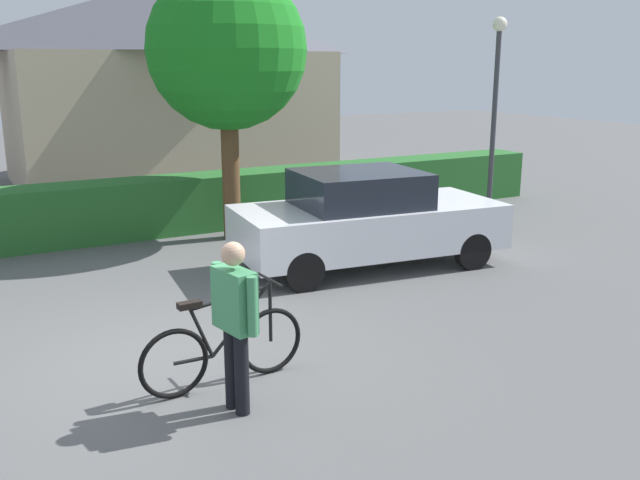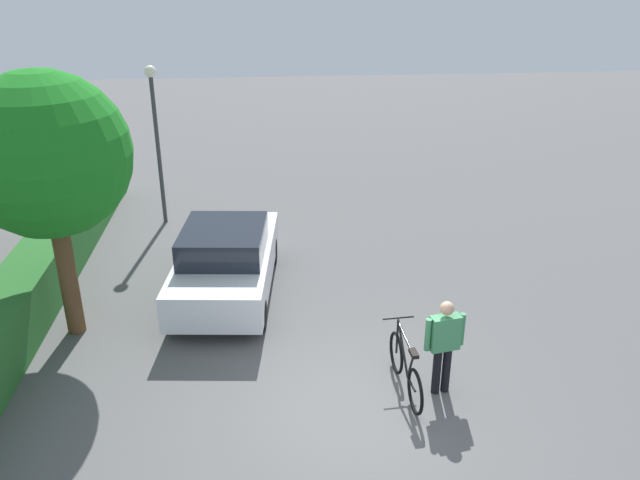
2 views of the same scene
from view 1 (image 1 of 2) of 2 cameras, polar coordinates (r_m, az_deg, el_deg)
The scene contains 8 objects.
ground_plane at distance 7.63m, azimuth -12.87°, elevation -9.57°, with size 60.00×60.00×0.00m, color #565656.
hedge_row at distance 12.74m, azimuth -19.98°, elevation 1.97°, with size 20.18×0.90×1.02m, color #276328.
house_distant at distance 19.03m, azimuth -12.61°, elevation 12.57°, with size 8.02×5.36×5.05m.
parked_car_near at distance 10.62m, azimuth 3.83°, elevation 1.75°, with size 4.20×2.15×1.48m.
bicycle at distance 6.83m, azimuth -7.86°, elevation -8.75°, with size 1.70×0.50×1.00m.
person_rider at distance 6.13m, azimuth -6.99°, elevation -6.15°, with size 0.28×0.63×1.57m.
street_lamp at distance 14.21m, azimuth 14.23°, elevation 11.90°, with size 0.28×0.28×3.91m.
tree_kerbside at distance 12.23m, azimuth -7.65°, elevation 15.14°, with size 2.71×2.71×4.63m.
Camera 1 is at (-1.78, -6.77, 3.04)m, focal length 38.99 mm.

